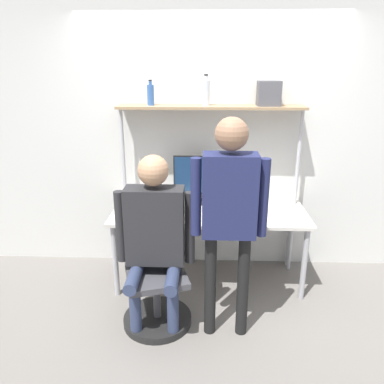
{
  "coord_description": "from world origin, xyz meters",
  "views": [
    {
      "loc": [
        -0.03,
        -2.9,
        2.02
      ],
      "look_at": [
        -0.14,
        -0.11,
        1.08
      ],
      "focal_mm": 35.0,
      "sensor_mm": 36.0,
      "label": 1
    }
  ],
  "objects_px": {
    "office_chair": "(156,290)",
    "bottle_blue": "(151,95)",
    "laptop": "(158,207)",
    "storage_box": "(269,93)",
    "person_standing": "(229,204)",
    "monitor": "(198,178)",
    "person_seated": "(155,230)",
    "cell_phone": "(189,216)",
    "bottle_clear": "(206,92)"
  },
  "relations": [
    {
      "from": "laptop",
      "to": "person_seated",
      "type": "height_order",
      "value": "person_seated"
    },
    {
      "from": "cell_phone",
      "to": "person_seated",
      "type": "bearing_deg",
      "value": -113.56
    },
    {
      "from": "laptop",
      "to": "cell_phone",
      "type": "relative_size",
      "value": 2.18
    },
    {
      "from": "bottle_blue",
      "to": "laptop",
      "type": "bearing_deg",
      "value": -76.08
    },
    {
      "from": "person_seated",
      "to": "person_standing",
      "type": "relative_size",
      "value": 0.83
    },
    {
      "from": "monitor",
      "to": "bottle_clear",
      "type": "height_order",
      "value": "bottle_clear"
    },
    {
      "from": "monitor",
      "to": "person_seated",
      "type": "xyz_separation_m",
      "value": [
        -0.3,
        -0.92,
        -0.14
      ]
    },
    {
      "from": "office_chair",
      "to": "bottle_blue",
      "type": "distance_m",
      "value": 1.74
    },
    {
      "from": "office_chair",
      "to": "person_seated",
      "type": "relative_size",
      "value": 0.65
    },
    {
      "from": "monitor",
      "to": "person_seated",
      "type": "bearing_deg",
      "value": -108.22
    },
    {
      "from": "person_seated",
      "to": "storage_box",
      "type": "distance_m",
      "value": 1.63
    },
    {
      "from": "monitor",
      "to": "person_standing",
      "type": "relative_size",
      "value": 0.28
    },
    {
      "from": "bottle_blue",
      "to": "storage_box",
      "type": "distance_m",
      "value": 1.08
    },
    {
      "from": "monitor",
      "to": "person_seated",
      "type": "distance_m",
      "value": 0.98
    },
    {
      "from": "office_chair",
      "to": "bottle_blue",
      "type": "bearing_deg",
      "value": 97.77
    },
    {
      "from": "person_standing",
      "to": "office_chair",
      "type": "bearing_deg",
      "value": 166.94
    },
    {
      "from": "laptop",
      "to": "person_seated",
      "type": "xyz_separation_m",
      "value": [
        0.05,
        -0.59,
        0.04
      ]
    },
    {
      "from": "cell_phone",
      "to": "bottle_clear",
      "type": "distance_m",
      "value": 1.14
    },
    {
      "from": "person_seated",
      "to": "bottle_clear",
      "type": "height_order",
      "value": "bottle_clear"
    },
    {
      "from": "office_chair",
      "to": "cell_phone",
      "type": "bearing_deg",
      "value": 63.68
    },
    {
      "from": "office_chair",
      "to": "storage_box",
      "type": "relative_size",
      "value": 4.18
    },
    {
      "from": "person_standing",
      "to": "bottle_clear",
      "type": "relative_size",
      "value": 6.16
    },
    {
      "from": "monitor",
      "to": "office_chair",
      "type": "bearing_deg",
      "value": -109.67
    },
    {
      "from": "cell_phone",
      "to": "bottle_blue",
      "type": "xyz_separation_m",
      "value": [
        -0.37,
        0.38,
        1.04
      ]
    },
    {
      "from": "laptop",
      "to": "cell_phone",
      "type": "distance_m",
      "value": 0.3
    },
    {
      "from": "cell_phone",
      "to": "person_seated",
      "type": "xyz_separation_m",
      "value": [
        -0.24,
        -0.54,
        0.1
      ]
    },
    {
      "from": "person_standing",
      "to": "bottle_blue",
      "type": "xyz_separation_m",
      "value": [
        -0.69,
        1.01,
        0.68
      ]
    },
    {
      "from": "cell_phone",
      "to": "bottle_clear",
      "type": "relative_size",
      "value": 0.54
    },
    {
      "from": "laptop",
      "to": "storage_box",
      "type": "bearing_deg",
      "value": 18.55
    },
    {
      "from": "laptop",
      "to": "storage_box",
      "type": "distance_m",
      "value": 1.44
    },
    {
      "from": "laptop",
      "to": "office_chair",
      "type": "distance_m",
      "value": 0.76
    },
    {
      "from": "laptop",
      "to": "person_standing",
      "type": "bearing_deg",
      "value": -48.35
    },
    {
      "from": "monitor",
      "to": "bottle_clear",
      "type": "bearing_deg",
      "value": -2.48
    },
    {
      "from": "bottle_clear",
      "to": "person_seated",
      "type": "bearing_deg",
      "value": -112.12
    },
    {
      "from": "cell_phone",
      "to": "person_standing",
      "type": "relative_size",
      "value": 0.09
    },
    {
      "from": "monitor",
      "to": "cell_phone",
      "type": "bearing_deg",
      "value": -100.09
    },
    {
      "from": "monitor",
      "to": "cell_phone",
      "type": "relative_size",
      "value": 3.17
    },
    {
      "from": "monitor",
      "to": "cell_phone",
      "type": "xyz_separation_m",
      "value": [
        -0.07,
        -0.38,
        -0.25
      ]
    },
    {
      "from": "monitor",
      "to": "office_chair",
      "type": "xyz_separation_m",
      "value": [
        -0.32,
        -0.88,
        -0.7
      ]
    },
    {
      "from": "laptop",
      "to": "bottle_clear",
      "type": "bearing_deg",
      "value": 38.15
    },
    {
      "from": "cell_phone",
      "to": "person_seated",
      "type": "distance_m",
      "value": 0.6
    },
    {
      "from": "laptop",
      "to": "person_standing",
      "type": "height_order",
      "value": "person_standing"
    },
    {
      "from": "person_standing",
      "to": "cell_phone",
      "type": "bearing_deg",
      "value": 116.72
    },
    {
      "from": "person_seated",
      "to": "storage_box",
      "type": "relative_size",
      "value": 6.44
    },
    {
      "from": "monitor",
      "to": "bottle_blue",
      "type": "height_order",
      "value": "bottle_blue"
    },
    {
      "from": "monitor",
      "to": "person_standing",
      "type": "distance_m",
      "value": 1.05
    },
    {
      "from": "laptop",
      "to": "storage_box",
      "type": "height_order",
      "value": "storage_box"
    },
    {
      "from": "laptop",
      "to": "storage_box",
      "type": "xyz_separation_m",
      "value": [
        0.99,
        0.33,
        0.99
      ]
    },
    {
      "from": "bottle_clear",
      "to": "storage_box",
      "type": "xyz_separation_m",
      "value": [
        0.57,
        0.0,
        -0.01
      ]
    },
    {
      "from": "bottle_clear",
      "to": "storage_box",
      "type": "distance_m",
      "value": 0.57
    }
  ]
}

